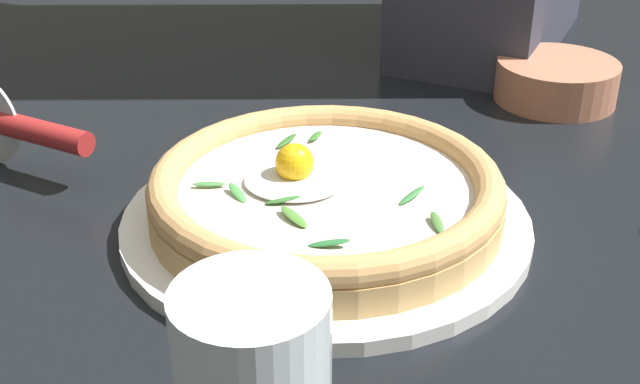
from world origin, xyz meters
The scene contains 5 objects.
ground_plane centered at (0.00, 0.00, -0.01)m, with size 2.40×2.40×0.03m, color black.
pizza_plate centered at (0.00, -0.01, 0.01)m, with size 0.32×0.32×0.01m, color white.
pizza centered at (0.01, -0.01, 0.03)m, with size 0.28×0.28×0.06m.
side_bowl centered at (-0.18, -0.33, 0.02)m, with size 0.13×0.13×0.04m, color #BB7457.
pizza_cutter centered at (0.28, -0.04, 0.04)m, with size 0.16×0.05×0.09m.
Camera 1 is at (-0.14, 0.55, 0.34)m, focal length 46.67 mm.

